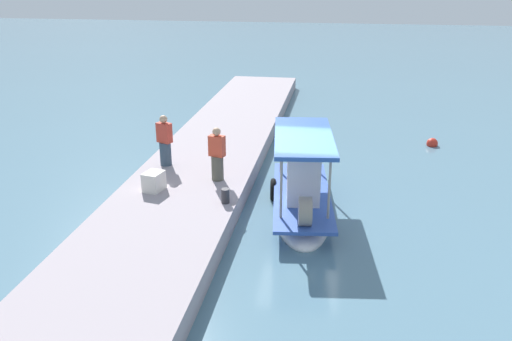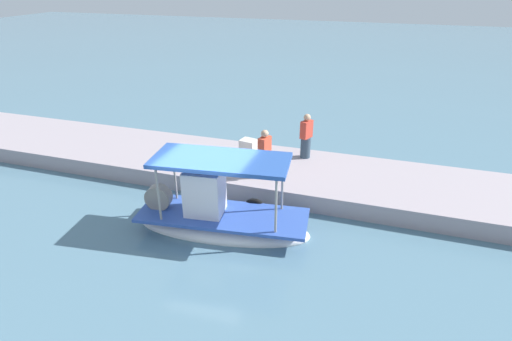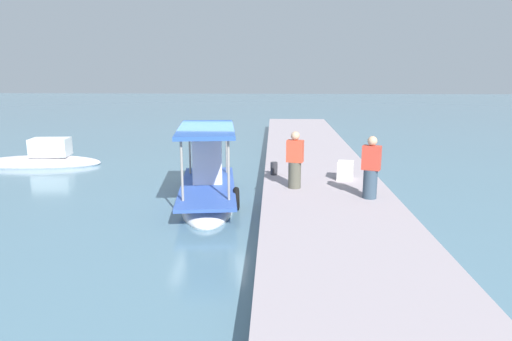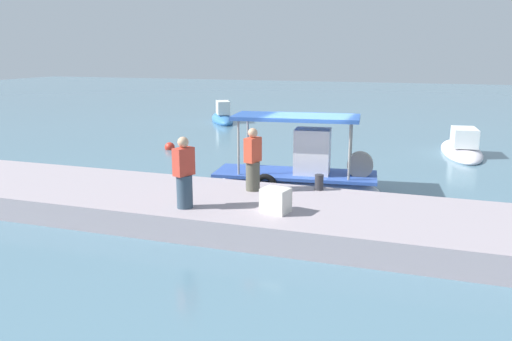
{
  "view_description": "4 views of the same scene",
  "coord_description": "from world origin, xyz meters",
  "px_view_note": "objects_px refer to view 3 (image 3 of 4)",
  "views": [
    {
      "loc": [
        14.37,
        0.96,
        6.96
      ],
      "look_at": [
        -0.3,
        -1.42,
        1.25
      ],
      "focal_mm": 37.06,
      "sensor_mm": 36.0,
      "label": 1
    },
    {
      "loc": [
        -4.66,
        9.87,
        7.2
      ],
      "look_at": [
        -0.84,
        -1.98,
        1.19
      ],
      "focal_mm": 29.03,
      "sensor_mm": 36.0,
      "label": 2
    },
    {
      "loc": [
        -14.51,
        -2.12,
        4.24
      ],
      "look_at": [
        0.33,
        -1.54,
        0.88
      ],
      "focal_mm": 32.33,
      "sensor_mm": 36.0,
      "label": 3
    },
    {
      "loc": [
        3.62,
        -15.71,
        4.37
      ],
      "look_at": [
        -1.19,
        -1.64,
        0.92
      ],
      "focal_mm": 36.23,
      "sensor_mm": 36.0,
      "label": 4
    }
  ],
  "objects_px": {
    "moored_boat_mid": "(41,160)",
    "main_fishing_boat": "(208,188)",
    "fisherman_near_bollard": "(295,163)",
    "mooring_bollard": "(274,168)",
    "fisherman_by_crate": "(371,170)",
    "cargo_crate": "(345,170)"
  },
  "relations": [
    {
      "from": "fisherman_by_crate",
      "to": "moored_boat_mid",
      "type": "distance_m",
      "value": 14.69
    },
    {
      "from": "main_fishing_boat",
      "to": "cargo_crate",
      "type": "xyz_separation_m",
      "value": [
        0.56,
        -4.45,
        0.48
      ]
    },
    {
      "from": "mooring_bollard",
      "to": "cargo_crate",
      "type": "bearing_deg",
      "value": -103.2
    },
    {
      "from": "moored_boat_mid",
      "to": "main_fishing_boat",
      "type": "bearing_deg",
      "value": -122.88
    },
    {
      "from": "fisherman_near_bollard",
      "to": "fisherman_by_crate",
      "type": "xyz_separation_m",
      "value": [
        -1.04,
        -2.06,
        0.01
      ]
    },
    {
      "from": "fisherman_by_crate",
      "to": "mooring_bollard",
      "type": "distance_m",
      "value": 3.89
    },
    {
      "from": "fisherman_near_bollard",
      "to": "cargo_crate",
      "type": "height_order",
      "value": "fisherman_near_bollard"
    },
    {
      "from": "mooring_bollard",
      "to": "moored_boat_mid",
      "type": "height_order",
      "value": "moored_boat_mid"
    },
    {
      "from": "fisherman_near_bollard",
      "to": "moored_boat_mid",
      "type": "distance_m",
      "value": 12.4
    },
    {
      "from": "fisherman_by_crate",
      "to": "moored_boat_mid",
      "type": "bearing_deg",
      "value": 61.92
    },
    {
      "from": "main_fishing_boat",
      "to": "mooring_bollard",
      "type": "xyz_separation_m",
      "value": [
        1.11,
        -2.11,
        0.4
      ]
    },
    {
      "from": "fisherman_near_bollard",
      "to": "mooring_bollard",
      "type": "relative_size",
      "value": 3.99
    },
    {
      "from": "main_fishing_boat",
      "to": "fisherman_near_bollard",
      "type": "distance_m",
      "value": 2.97
    },
    {
      "from": "fisherman_near_bollard",
      "to": "mooring_bollard",
      "type": "bearing_deg",
      "value": 20.05
    },
    {
      "from": "main_fishing_boat",
      "to": "fisherman_by_crate",
      "type": "xyz_separation_m",
      "value": [
        -1.64,
        -4.8,
        0.98
      ]
    },
    {
      "from": "fisherman_near_bollard",
      "to": "moored_boat_mid",
      "type": "xyz_separation_m",
      "value": [
        5.85,
        10.86,
        -1.21
      ]
    },
    {
      "from": "cargo_crate",
      "to": "moored_boat_mid",
      "type": "bearing_deg",
      "value": 69.55
    },
    {
      "from": "fisherman_near_bollard",
      "to": "moored_boat_mid",
      "type": "height_order",
      "value": "fisherman_near_bollard"
    },
    {
      "from": "fisherman_by_crate",
      "to": "moored_boat_mid",
      "type": "xyz_separation_m",
      "value": [
        6.89,
        12.92,
        -1.22
      ]
    },
    {
      "from": "fisherman_near_bollard",
      "to": "fisherman_by_crate",
      "type": "bearing_deg",
      "value": -116.8
    },
    {
      "from": "fisherman_by_crate",
      "to": "moored_boat_mid",
      "type": "relative_size",
      "value": 0.32
    },
    {
      "from": "mooring_bollard",
      "to": "cargo_crate",
      "type": "height_order",
      "value": "cargo_crate"
    }
  ]
}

